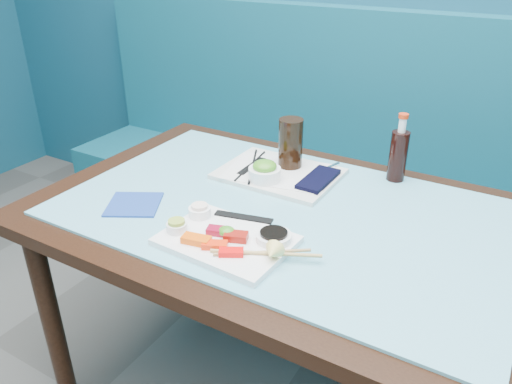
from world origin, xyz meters
The scene contains 34 objects.
booth_bench centered at (0.00, 2.29, 0.37)m, with size 3.00×0.56×1.17m.
dining_table centered at (0.00, 1.45, 0.67)m, with size 1.40×0.90×0.75m.
glass_top centered at (0.00, 1.45, 0.75)m, with size 1.22×0.76×0.01m, color #65B5CA.
sashimi_plate centered at (-0.04, 1.22, 0.77)m, with size 0.31×0.22×0.02m, color white.
salmon_left centered at (-0.09, 1.17, 0.78)m, with size 0.07×0.03×0.02m, color #FF5A0A.
salmon_mid centered at (-0.04, 1.17, 0.78)m, with size 0.06×0.03×0.01m, color #FF2E0A.
salmon_right centered at (0.01, 1.17, 0.78)m, with size 0.06×0.03×0.01m, color #FF0C0A.
tuna_left centered at (-0.07, 1.23, 0.78)m, with size 0.05×0.03×0.02m, color maroon.
tuna_right centered at (-0.02, 1.23, 0.78)m, with size 0.06×0.03×0.02m, color maroon.
seaweed_garnish centered at (-0.05, 1.23, 0.79)m, with size 0.04×0.04×0.02m, color #39821E.
ramekin_wasabi centered at (-0.17, 1.19, 0.79)m, with size 0.05×0.05×0.02m, color white.
wasabi_fill centered at (-0.17, 1.19, 0.80)m, with size 0.04×0.04×0.01m, color #8EAC37.
ramekin_ginger centered at (-0.16, 1.28, 0.79)m, with size 0.06×0.06×0.02m, color white.
ginger_fill centered at (-0.16, 1.28, 0.80)m, with size 0.04×0.04×0.01m, color #FFE4D1.
soy_dish centered at (0.06, 1.27, 0.78)m, with size 0.09×0.09×0.02m, color white.
soy_fill centered at (0.06, 1.27, 0.79)m, with size 0.07×0.07×0.01m, color black.
lemon_wedge centered at (0.10, 1.19, 0.80)m, with size 0.05×0.05×0.04m, color #FAE676.
chopstick_sleeve centered at (-0.06, 1.33, 0.78)m, with size 0.16×0.02×0.00m, color black.
wooden_chopstick_a centered at (0.07, 1.21, 0.78)m, with size 0.01×0.01×0.23m, color #9C7949.
wooden_chopstick_b centered at (0.08, 1.21, 0.78)m, with size 0.01×0.01×0.26m, color tan.
serving_tray centered at (-0.12, 1.63, 0.76)m, with size 0.36×0.27×0.01m, color silver.
paper_placemat centered at (-0.12, 1.63, 0.77)m, with size 0.32×0.23×0.00m, color silver.
seaweed_bowl centered at (-0.13, 1.56, 0.79)m, with size 0.10×0.10×0.04m, color white.
seaweed_salad centered at (-0.13, 1.56, 0.82)m, with size 0.07×0.07×0.04m, color #459021.
cola_glass centered at (-0.11, 1.69, 0.85)m, with size 0.08×0.08×0.16m, color black.
navy_pouch centered at (0.02, 1.63, 0.78)m, with size 0.08×0.17×0.01m, color black.
fork centered at (0.01, 1.74, 0.78)m, with size 0.01×0.01×0.09m, color silver.
black_chopstick_a centered at (-0.21, 1.62, 0.77)m, with size 0.01×0.01×0.24m, color black.
black_chopstick_b centered at (-0.21, 1.62, 0.78)m, with size 0.01×0.01×0.26m, color black.
tray_sleeve centered at (-0.21, 1.62, 0.77)m, with size 0.02×0.15×0.00m, color black.
cola_bottle_body centered at (0.21, 1.79, 0.84)m, with size 0.05×0.05×0.16m, color black.
cola_bottle_neck centered at (0.21, 1.79, 0.94)m, with size 0.02×0.02×0.04m, color white.
cola_bottle_cap centered at (0.21, 1.79, 0.96)m, with size 0.03×0.03×0.01m, color red.
blue_napkin centered at (-0.38, 1.25, 0.76)m, with size 0.14×0.14×0.01m, color navy.
Camera 1 is at (0.55, 0.36, 1.43)m, focal length 35.00 mm.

